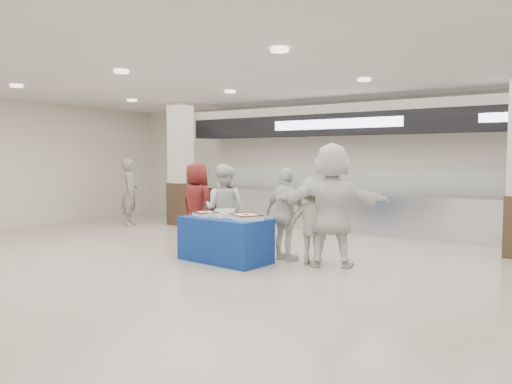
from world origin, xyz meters
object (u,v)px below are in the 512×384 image
Objects in this scene: civilian_maroon at (197,204)px; sheet_cake_left at (206,213)px; soldier_b at (313,221)px; display_table at (225,240)px; soldier_a at (224,206)px; civilian_white at (332,205)px; chef_short at (286,214)px; sheet_cake_right at (246,216)px; soldier_bg at (130,192)px; chef_tall at (225,209)px; cupcake_tray at (224,216)px.

sheet_cake_left is at bearing 144.74° from civilian_maroon.
soldier_b is (2.84, -0.40, -0.11)m from civilian_maroon.
sheet_cake_left reaches higher than display_table.
soldier_a is 1.14× the size of soldier_b.
soldier_a is 2.43m from civilian_white.
soldier_b is at bearing -23.41° from civilian_white.
chef_short is at bearing 44.02° from display_table.
soldier_b is 0.72× the size of civilian_white.
civilian_white reaches higher than sheet_cake_right.
soldier_bg is (-5.21, 2.26, 0.07)m from sheet_cake_right.
soldier_b is (1.83, 0.00, -0.09)m from chef_tall.
chef_tall is at bearing 144.61° from soldier_a.
cupcake_tray is 0.24× the size of civilian_maroon.
chef_short is at bearing -174.28° from soldier_a.
soldier_b is at bearing -164.97° from chef_short.
sheet_cake_left is 2.21m from civilian_white.
civilian_white is at bearing 27.97° from sheet_cake_right.
chef_short reaches higher than soldier_b.
display_table is at bearing 179.17° from sheet_cake_right.
display_table is 0.94× the size of soldier_a.
sheet_cake_left is at bearing 177.72° from sheet_cake_right.
civilian_maroon reaches higher than soldier_b.
soldier_a is at bearing 126.67° from cupcake_tray.
civilian_white reaches higher than civilian_maroon.
chef_short is 5.82m from soldier_bg.
civilian_white is (0.33, 0.01, 0.28)m from soldier_b.
civilian_white reaches higher than chef_short.
soldier_bg reaches higher than chef_tall.
chef_tall is 1.83m from soldier_b.
civilian_maroon is 1.01× the size of soldier_a.
chef_tall reaches higher than sheet_cake_right.
sheet_cake_left is 0.32× the size of chef_short.
soldier_bg reaches higher than display_table.
civilian_maroon is 1.04× the size of chef_short.
cupcake_tray is 1.85m from civilian_maroon.
chef_short is at bearing -11.58° from soldier_b.
civilian_white is 6.64m from soldier_bg.
cupcake_tray is at bearing -75.88° from display_table.
soldier_b is (2.07, -0.33, -0.10)m from soldier_a.
civilian_maroon reaches higher than chef_short.
chef_tall reaches higher than soldier_b.
cupcake_tray is 0.23× the size of soldier_bg.
civilian_white reaches higher than sheet_cake_left.
display_table is at bearing 116.37° from chef_tall.
soldier_b is (1.78, 0.61, -0.07)m from sheet_cake_left.
chef_tall reaches higher than chef_short.
chef_short is 0.80× the size of civilian_white.
soldier_bg is at bearing -0.18° from soldier_a.
soldier_a is at bearing 140.39° from sheet_cake_right.
civilian_white reaches higher than cupcake_tray.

